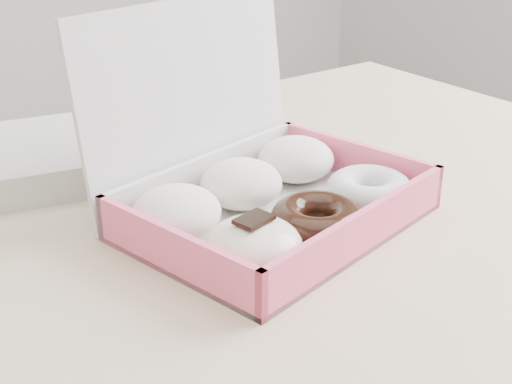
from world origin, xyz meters
TOP-DOWN VIEW (x-y plane):
  - table at (0.00, 0.00)m, footprint 1.20×0.80m
  - donut_box at (0.00, -0.04)m, footprint 0.36×0.33m
  - newspapers at (-0.17, 0.24)m, footprint 0.30×0.26m

SIDE VIEW (x-z plane):
  - table at x=0.00m, z-range 0.30..1.05m
  - newspapers at x=-0.17m, z-range 0.75..0.79m
  - donut_box at x=0.00m, z-range 0.67..0.90m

